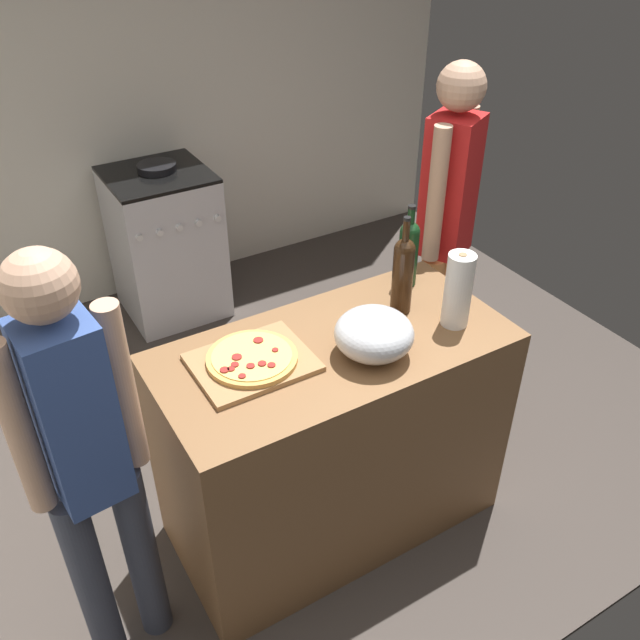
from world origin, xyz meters
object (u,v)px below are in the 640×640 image
object	(u,v)px
mixing_bowl	(374,334)
wine_bottle_clear	(403,272)
person_in_red	(445,224)
person_in_stripes	(87,460)
stove	(166,244)
pizza	(252,358)
paper_towel_roll	(458,290)
wine_bottle_green	(408,250)

from	to	relation	value
mixing_bowl	wine_bottle_clear	xyz separation A→B (m)	(0.25, 0.18, 0.08)
person_in_red	person_in_stripes	bearing A→B (deg)	-162.83
wine_bottle_clear	stove	distance (m)	1.98
pizza	mixing_bowl	xyz separation A→B (m)	(0.39, -0.16, 0.05)
paper_towel_roll	person_in_red	world-z (taller)	person_in_red
mixing_bowl	person_in_red	xyz separation A→B (m)	(0.79, 0.57, -0.03)
pizza	person_in_red	bearing A→B (deg)	19.12
pizza	wine_bottle_green	xyz separation A→B (m)	(0.78, 0.16, 0.12)
wine_bottle_clear	pizza	bearing A→B (deg)	-178.69
pizza	person_in_stripes	world-z (taller)	person_in_stripes
paper_towel_roll	stove	world-z (taller)	paper_towel_roll
mixing_bowl	wine_bottle_clear	size ratio (longest dim) A/B	0.71
pizza	person_in_stripes	xyz separation A→B (m)	(-0.61, -0.14, -0.04)
wine_bottle_clear	stove	bearing A→B (deg)	99.94
stove	person_in_red	world-z (taller)	person_in_red
wine_bottle_green	person_in_red	distance (m)	0.49
person_in_stripes	wine_bottle_green	bearing A→B (deg)	12.40
paper_towel_roll	wine_bottle_green	xyz separation A→B (m)	(0.02, 0.32, 0.01)
pizza	person_in_red	xyz separation A→B (m)	(1.19, 0.41, 0.03)
paper_towel_roll	person_in_stripes	xyz separation A→B (m)	(-1.37, 0.02, -0.15)
mixing_bowl	stove	world-z (taller)	mixing_bowl
stove	person_in_red	bearing A→B (deg)	-59.05
mixing_bowl	wine_bottle_green	bearing A→B (deg)	39.93
mixing_bowl	wine_bottle_clear	distance (m)	0.31
pizza	mixing_bowl	world-z (taller)	mixing_bowl
stove	person_in_stripes	distance (m)	2.25
wine_bottle_green	person_in_stripes	size ratio (longest dim) A/B	0.21
pizza	wine_bottle_green	distance (m)	0.80
paper_towel_roll	person_in_red	bearing A→B (deg)	53.27
wine_bottle_clear	paper_towel_roll	bearing A→B (deg)	-55.65
mixing_bowl	wine_bottle_clear	bearing A→B (deg)	35.39
paper_towel_roll	stove	xyz separation A→B (m)	(-0.44, 2.02, -0.62)
pizza	wine_bottle_clear	distance (m)	0.65
pizza	stove	bearing A→B (deg)	80.39
wine_bottle_green	person_in_stripes	xyz separation A→B (m)	(-1.38, -0.30, -0.16)
pizza	paper_towel_roll	distance (m)	0.78
pizza	stove	world-z (taller)	pizza
paper_towel_roll	wine_bottle_clear	xyz separation A→B (m)	(-0.12, 0.18, 0.02)
wine_bottle_clear	person_in_red	distance (m)	0.68
pizza	paper_towel_roll	xyz separation A→B (m)	(0.76, -0.16, 0.11)
person_in_red	wine_bottle_clear	bearing A→B (deg)	-144.04
wine_bottle_clear	person_in_red	size ratio (longest dim) A/B	0.23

